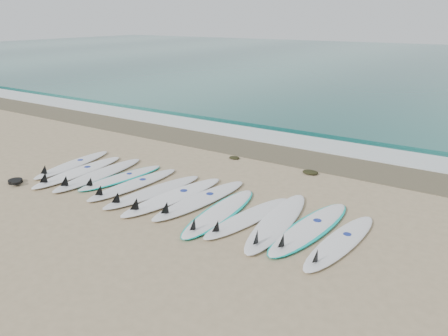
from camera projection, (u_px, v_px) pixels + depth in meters
The scene contains 21 objects.
ground at pixel (177, 197), 9.47m from camera, with size 120.00×120.00×0.00m, color tan.
ocean at pixel (433, 64), 35.10m from camera, with size 120.00×55.00×0.03m, color #216660.
wet_sand_band at pixel (266, 151), 12.70m from camera, with size 120.00×1.80×0.01m, color brown.
foam_band at pixel (287, 139), 13.80m from camera, with size 120.00×1.40×0.04m, color silver.
wave_crest at pixel (306, 129), 14.98m from camera, with size 120.00×1.00×0.10m, color #216660.
surfboard_0 at pixel (71, 165), 11.37m from camera, with size 0.83×2.61×0.33m.
surfboard_1 at pixel (77, 172), 10.82m from camera, with size 0.69×2.78×0.35m.
surfboard_2 at pixel (97, 175), 10.63m from camera, with size 0.69×2.83×0.36m.
surfboard_3 at pixel (120, 178), 10.49m from camera, with size 0.91×2.40×0.30m.
surfboard_4 at pixel (132, 185), 10.03m from camera, with size 0.77×2.64×0.33m.
surfboard_5 at pixel (152, 192), 9.61m from camera, with size 0.98×2.70×0.34m.
surfboard_6 at pixel (172, 197), 9.34m from camera, with size 0.97×2.88×0.36m.
surfboard_7 at pixel (199, 200), 9.18m from camera, with size 0.90×2.81×0.35m.
surfboard_8 at pixel (219, 213), 8.62m from camera, with size 0.79×2.65×0.33m.
surfboard_9 at pixel (247, 218), 8.39m from camera, with size 0.92×2.52×0.32m.
surfboard_10 at pixel (276, 222), 8.20m from camera, with size 0.91×2.90×0.36m.
surfboard_11 at pixel (309, 228), 7.99m from camera, with size 0.92×2.79×0.35m.
surfboard_12 at pixel (339, 242), 7.48m from camera, with size 0.78×2.56×0.32m.
seaweed_near at pixel (234, 158), 12.01m from camera, with size 0.31×0.24×0.06m, color black.
seaweed_far at pixel (310, 172), 10.87m from camera, with size 0.41×0.32×0.08m, color black.
leash_coil at pixel (16, 181), 10.24m from camera, with size 0.46×0.36×0.11m.
Camera 1 is at (5.64, -6.74, 3.74)m, focal length 35.00 mm.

